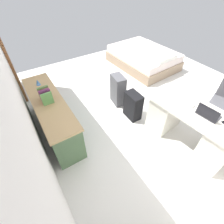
% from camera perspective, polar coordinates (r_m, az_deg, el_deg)
% --- Properties ---
extents(ground_plane, '(5.68, 5.68, 0.00)m').
position_cam_1_polar(ground_plane, '(3.91, 8.69, 3.97)').
color(ground_plane, silver).
extents(wall_back, '(4.68, 0.10, 2.56)m').
position_cam_1_polar(wall_back, '(2.49, -32.02, 8.31)').
color(wall_back, white).
rests_on(wall_back, ground_plane).
extents(door_wooden, '(0.88, 0.05, 2.04)m').
position_cam_1_polar(door_wooden, '(4.23, -33.02, 17.04)').
color(door_wooden, brown).
rests_on(door_wooden, ground_plane).
extents(desk, '(1.50, 0.81, 0.73)m').
position_cam_1_polar(desk, '(3.07, 25.37, -4.44)').
color(desk, silver).
rests_on(desk, ground_plane).
extents(office_chair, '(0.57, 0.57, 0.94)m').
position_cam_1_polar(office_chair, '(3.75, 34.19, 2.04)').
color(office_chair, black).
rests_on(office_chair, ground_plane).
extents(credenza, '(1.80, 0.48, 0.73)m').
position_cam_1_polar(credenza, '(3.16, -19.87, -1.23)').
color(credenza, '#4C6B47').
rests_on(credenza, ground_plane).
extents(bed, '(1.97, 1.50, 0.58)m').
position_cam_1_polar(bed, '(5.27, 10.76, 17.98)').
color(bed, gray).
rests_on(bed, ground_plane).
extents(suitcase_black, '(0.36, 0.23, 0.57)m').
position_cam_1_polar(suitcase_black, '(3.31, 7.25, 2.15)').
color(suitcase_black, black).
rests_on(suitcase_black, ground_plane).
extents(suitcase_spare_grey, '(0.39, 0.27, 0.68)m').
position_cam_1_polar(suitcase_spare_grey, '(3.62, 2.06, 7.63)').
color(suitcase_spare_grey, '#4C4C51').
rests_on(suitcase_spare_grey, ground_plane).
extents(laptop, '(0.33, 0.25, 0.21)m').
position_cam_1_polar(laptop, '(2.79, 30.33, -0.60)').
color(laptop, '#333338').
rests_on(laptop, desk).
extents(computer_mouse, '(0.07, 0.11, 0.03)m').
position_cam_1_polar(computer_mouse, '(2.89, 26.19, 2.04)').
color(computer_mouse, white).
rests_on(computer_mouse, desk).
extents(book_row, '(0.23, 0.17, 0.23)m').
position_cam_1_polar(book_row, '(2.87, -22.08, 5.39)').
color(book_row, '#57924B').
rests_on(book_row, credenza).
extents(figurine_small, '(0.08, 0.08, 0.11)m').
position_cam_1_polar(figurine_small, '(3.35, -24.38, 9.37)').
color(figurine_small, '#4C7FBF').
rests_on(figurine_small, credenza).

